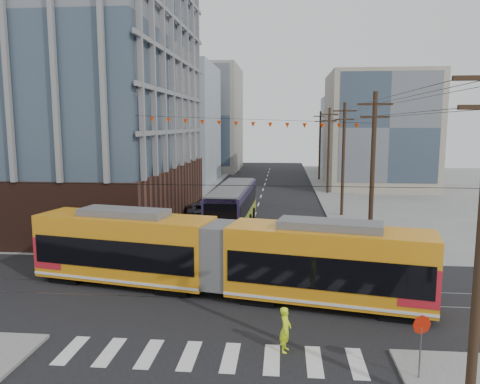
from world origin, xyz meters
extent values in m
plane|color=slate|center=(0.00, 0.00, 0.00)|extent=(160.00, 160.00, 0.00)
cube|color=#381E16|center=(-22.00, 23.00, 14.30)|extent=(30.00, 25.00, 28.60)
cube|color=#8C99A5|center=(-17.00, 52.00, 9.00)|extent=(18.00, 16.00, 18.00)
cube|color=gray|center=(16.00, 48.00, 8.00)|extent=(14.00, 14.00, 16.00)
cube|color=gray|center=(-14.00, 72.00, 10.00)|extent=(16.00, 18.00, 20.00)
cube|color=#8C99A5|center=(18.00, 68.00, 7.00)|extent=(16.00, 16.00, 14.00)
cylinder|color=black|center=(8.50, 56.00, 5.50)|extent=(0.30, 0.30, 11.00)
imported|color=#B9BAC1|center=(-5.63, 11.84, 0.84)|extent=(3.26, 5.38, 1.68)
imported|color=silver|center=(-5.81, 18.63, 0.64)|extent=(2.78, 4.74, 1.29)
imported|color=#40424D|center=(-5.38, 24.17, 0.73)|extent=(3.47, 5.63, 1.46)
imported|color=#D9FF1A|center=(2.90, -2.28, 0.91)|extent=(0.56, 0.74, 1.83)
cube|color=slate|center=(8.30, 13.38, 0.36)|extent=(1.41, 3.72, 0.73)
camera|label=1|loc=(2.74, -19.82, 8.92)|focal=35.00mm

